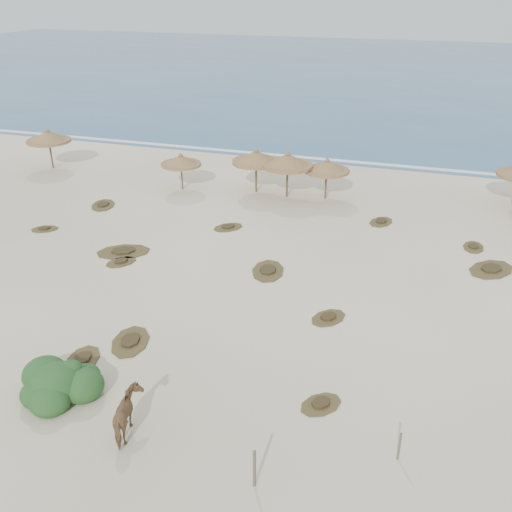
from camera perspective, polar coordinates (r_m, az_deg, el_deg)
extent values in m
plane|color=#F3E6C8|center=(23.97, -7.50, -7.46)|extent=(160.00, 160.00, 0.00)
cube|color=#2B5683|center=(94.25, 12.65, 17.58)|extent=(200.00, 100.00, 0.01)
cube|color=silver|center=(46.70, 5.98, 9.66)|extent=(70.00, 0.60, 0.01)
cylinder|color=brown|center=(46.47, -19.82, 9.65)|extent=(0.13, 0.13, 2.30)
cylinder|color=olive|center=(46.23, -20.00, 10.78)|extent=(3.72, 3.72, 0.20)
cone|color=olive|center=(46.14, -20.07, 11.21)|extent=(3.59, 3.59, 0.82)
cone|color=olive|center=(46.03, -20.17, 11.79)|extent=(0.39, 0.39, 0.24)
cylinder|color=brown|center=(39.58, -7.43, 7.98)|extent=(0.11, 0.11, 1.92)
cylinder|color=olive|center=(39.34, -7.50, 9.09)|extent=(3.50, 3.50, 0.16)
cone|color=olive|center=(39.25, -7.52, 9.51)|extent=(3.39, 3.39, 0.69)
cone|color=olive|center=(39.14, -7.56, 10.08)|extent=(0.33, 0.33, 0.20)
cylinder|color=brown|center=(38.70, 0.01, 8.06)|extent=(0.13, 0.13, 2.28)
cylinder|color=olive|center=(38.42, 0.01, 9.40)|extent=(4.17, 4.17, 0.20)
cone|color=olive|center=(38.32, 0.01, 9.91)|extent=(4.03, 4.03, 0.81)
cone|color=olive|center=(38.18, 0.01, 10.62)|extent=(0.39, 0.39, 0.24)
cylinder|color=brown|center=(37.80, 3.13, 7.62)|extent=(0.13, 0.13, 2.34)
cylinder|color=olive|center=(37.50, 3.17, 9.02)|extent=(4.03, 4.03, 0.20)
cone|color=olive|center=(37.39, 3.18, 9.56)|extent=(3.90, 3.90, 0.84)
cone|color=olive|center=(37.25, 3.20, 10.30)|extent=(0.40, 0.40, 0.25)
cylinder|color=brown|center=(37.79, 7.01, 7.24)|extent=(0.12, 0.12, 2.07)
cylinder|color=olive|center=(37.52, 7.08, 8.48)|extent=(3.12, 3.12, 0.18)
cone|color=olive|center=(37.42, 7.10, 8.95)|extent=(3.02, 3.02, 0.74)
cone|color=olive|center=(37.29, 7.14, 9.61)|extent=(0.36, 0.36, 0.22)
imported|color=brown|center=(19.09, -12.67, -15.33)|extent=(1.31, 1.92, 1.48)
cylinder|color=#605848|center=(17.24, -0.15, -20.48)|extent=(0.10, 0.10, 1.32)
cylinder|color=#605848|center=(18.55, 14.14, -17.98)|extent=(0.10, 0.10, 1.02)
ellipsoid|color=#2A5624|center=(21.37, -19.32, -11.96)|extent=(1.87, 1.87, 1.41)
ellipsoid|color=#2A5624|center=(21.16, -16.95, -12.30)|extent=(1.50, 1.50, 1.12)
ellipsoid|color=#2A5624|center=(22.03, -20.34, -11.02)|extent=(1.59, 1.59, 1.20)
ellipsoid|color=#2A5624|center=(20.96, -19.89, -13.39)|extent=(1.41, 1.41, 1.05)
ellipsoid|color=#2A5624|center=(21.39, -20.82, -12.74)|extent=(1.31, 1.31, 0.98)
ellipsoid|color=#2A5624|center=(21.71, -16.73, -11.47)|extent=(1.12, 1.12, 0.84)
ellipsoid|color=#2A5624|center=(21.32, -18.10, -10.74)|extent=(0.84, 0.84, 0.63)
ellipsoid|color=#2A5624|center=(21.36, -19.95, -10.83)|extent=(0.75, 0.75, 0.56)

